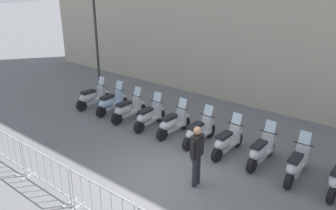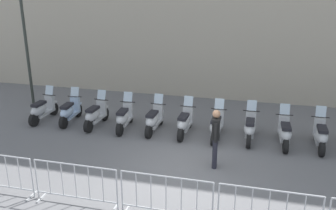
{
  "view_description": "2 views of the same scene",
  "coord_description": "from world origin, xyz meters",
  "px_view_note": "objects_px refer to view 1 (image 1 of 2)",
  "views": [
    {
      "loc": [
        4.1,
        -7.04,
        5.35
      ],
      "look_at": [
        -1.39,
        2.32,
        1.18
      ],
      "focal_mm": 36.37,
      "sensor_mm": 36.0,
      "label": 1
    },
    {
      "loc": [
        0.4,
        -9.4,
        5.14
      ],
      "look_at": [
        -0.78,
        2.31,
        1.08
      ],
      "focal_mm": 39.44,
      "sensor_mm": 36.0,
      "label": 2
    }
  ],
  "objects_px": {
    "motorcycle_5": "(198,132)",
    "barrier_segment_1": "(46,172)",
    "motorcycle_2": "(127,109)",
    "street_lamp": "(95,25)",
    "barrier_segment_2": "(102,206)",
    "barrier_segment_0": "(4,147)",
    "motorcycle_0": "(92,97)",
    "motorcycle_4": "(172,123)",
    "motorcycle_8": "(296,165)",
    "motorcycle_6": "(227,142)",
    "officer_near_row_end": "(197,153)",
    "motorcycle_1": "(110,103)",
    "motorcycle_3": "(148,116)",
    "motorcycle_7": "(261,151)"
  },
  "relations": [
    {
      "from": "motorcycle_5",
      "to": "barrier_segment_1",
      "type": "bearing_deg",
      "value": -118.02
    },
    {
      "from": "motorcycle_2",
      "to": "street_lamp",
      "type": "bearing_deg",
      "value": 145.63
    },
    {
      "from": "barrier_segment_2",
      "to": "barrier_segment_0",
      "type": "bearing_deg",
      "value": 171.55
    },
    {
      "from": "motorcycle_0",
      "to": "barrier_segment_0",
      "type": "xyz_separation_m",
      "value": [
        0.91,
        -4.83,
        0.07
      ]
    },
    {
      "from": "motorcycle_4",
      "to": "motorcycle_8",
      "type": "bearing_deg",
      "value": -9.04
    },
    {
      "from": "motorcycle_2",
      "to": "motorcycle_6",
      "type": "distance_m",
      "value": 4.37
    },
    {
      "from": "street_lamp",
      "to": "officer_near_row_end",
      "type": "relative_size",
      "value": 2.98
    },
    {
      "from": "motorcycle_1",
      "to": "motorcycle_3",
      "type": "height_order",
      "value": "same"
    },
    {
      "from": "motorcycle_4",
      "to": "motorcycle_8",
      "type": "relative_size",
      "value": 0.99
    },
    {
      "from": "motorcycle_0",
      "to": "motorcycle_2",
      "type": "bearing_deg",
      "value": -9.61
    },
    {
      "from": "motorcycle_7",
      "to": "barrier_segment_1",
      "type": "height_order",
      "value": "motorcycle_7"
    },
    {
      "from": "motorcycle_0",
      "to": "officer_near_row_end",
      "type": "distance_m",
      "value": 7.07
    },
    {
      "from": "motorcycle_3",
      "to": "motorcycle_7",
      "type": "xyz_separation_m",
      "value": [
        4.33,
        -0.53,
        0.0
      ]
    },
    {
      "from": "motorcycle_2",
      "to": "motorcycle_7",
      "type": "relative_size",
      "value": 0.99
    },
    {
      "from": "barrier_segment_0",
      "to": "officer_near_row_end",
      "type": "height_order",
      "value": "officer_near_row_end"
    },
    {
      "from": "barrier_segment_0",
      "to": "barrier_segment_1",
      "type": "bearing_deg",
      "value": -8.45
    },
    {
      "from": "barrier_segment_1",
      "to": "street_lamp",
      "type": "relative_size",
      "value": 0.41
    },
    {
      "from": "motorcycle_1",
      "to": "motorcycle_4",
      "type": "distance_m",
      "value": 3.27
    },
    {
      "from": "motorcycle_2",
      "to": "barrier_segment_2",
      "type": "height_order",
      "value": "motorcycle_2"
    },
    {
      "from": "motorcycle_4",
      "to": "motorcycle_7",
      "type": "relative_size",
      "value": 1.0
    },
    {
      "from": "motorcycle_5",
      "to": "barrier_segment_1",
      "type": "height_order",
      "value": "motorcycle_5"
    },
    {
      "from": "motorcycle_5",
      "to": "motorcycle_8",
      "type": "distance_m",
      "value": 3.28
    },
    {
      "from": "motorcycle_3",
      "to": "motorcycle_5",
      "type": "relative_size",
      "value": 1.0
    },
    {
      "from": "motorcycle_3",
      "to": "barrier_segment_2",
      "type": "distance_m",
      "value": 5.35
    },
    {
      "from": "motorcycle_6",
      "to": "officer_near_row_end",
      "type": "xyz_separation_m",
      "value": [
        -0.09,
        -1.98,
        0.53
      ]
    },
    {
      "from": "motorcycle_7",
      "to": "officer_near_row_end",
      "type": "distance_m",
      "value": 2.31
    },
    {
      "from": "motorcycle_0",
      "to": "motorcycle_5",
      "type": "distance_m",
      "value": 5.46
    },
    {
      "from": "motorcycle_3",
      "to": "barrier_segment_2",
      "type": "xyz_separation_m",
      "value": [
        2.02,
        -4.95,
        0.07
      ]
    },
    {
      "from": "motorcycle_5",
      "to": "motorcycle_8",
      "type": "height_order",
      "value": "same"
    },
    {
      "from": "motorcycle_7",
      "to": "officer_near_row_end",
      "type": "relative_size",
      "value": 1.0
    },
    {
      "from": "barrier_segment_2",
      "to": "motorcycle_5",
      "type": "bearing_deg",
      "value": 88.28
    },
    {
      "from": "motorcycle_1",
      "to": "barrier_segment_2",
      "type": "relative_size",
      "value": 0.82
    },
    {
      "from": "motorcycle_0",
      "to": "motorcycle_2",
      "type": "height_order",
      "value": "same"
    },
    {
      "from": "barrier_segment_2",
      "to": "street_lamp",
      "type": "bearing_deg",
      "value": 131.34
    },
    {
      "from": "motorcycle_7",
      "to": "barrier_segment_2",
      "type": "bearing_deg",
      "value": -117.62
    },
    {
      "from": "motorcycle_5",
      "to": "officer_near_row_end",
      "type": "bearing_deg",
      "value": -65.6
    },
    {
      "from": "motorcycle_2",
      "to": "officer_near_row_end",
      "type": "relative_size",
      "value": 0.99
    },
    {
      "from": "barrier_segment_1",
      "to": "street_lamp",
      "type": "xyz_separation_m",
      "value": [
        -4.41,
        7.17,
        2.63
      ]
    },
    {
      "from": "motorcycle_7",
      "to": "barrier_segment_0",
      "type": "relative_size",
      "value": 0.82
    },
    {
      "from": "motorcycle_4",
      "to": "motorcycle_2",
      "type": "bearing_deg",
      "value": 172.85
    },
    {
      "from": "motorcycle_4",
      "to": "motorcycle_6",
      "type": "distance_m",
      "value": 2.19
    },
    {
      "from": "motorcycle_8",
      "to": "barrier_segment_2",
      "type": "distance_m",
      "value": 5.35
    },
    {
      "from": "motorcycle_3",
      "to": "motorcycle_7",
      "type": "height_order",
      "value": "same"
    },
    {
      "from": "street_lamp",
      "to": "officer_near_row_end",
      "type": "bearing_deg",
      "value": -32.85
    },
    {
      "from": "motorcycle_4",
      "to": "officer_near_row_end",
      "type": "height_order",
      "value": "officer_near_row_end"
    },
    {
      "from": "barrier_segment_1",
      "to": "barrier_segment_2",
      "type": "height_order",
      "value": "same"
    },
    {
      "from": "motorcycle_1",
      "to": "motorcycle_6",
      "type": "xyz_separation_m",
      "value": [
        5.38,
        -0.89,
        0.0
      ]
    },
    {
      "from": "barrier_segment_1",
      "to": "motorcycle_2",
      "type": "bearing_deg",
      "value": 101.02
    },
    {
      "from": "motorcycle_3",
      "to": "motorcycle_8",
      "type": "xyz_separation_m",
      "value": [
        5.4,
        -0.8,
        0.0
      ]
    },
    {
      "from": "motorcycle_2",
      "to": "motorcycle_5",
      "type": "height_order",
      "value": "same"
    }
  ]
}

